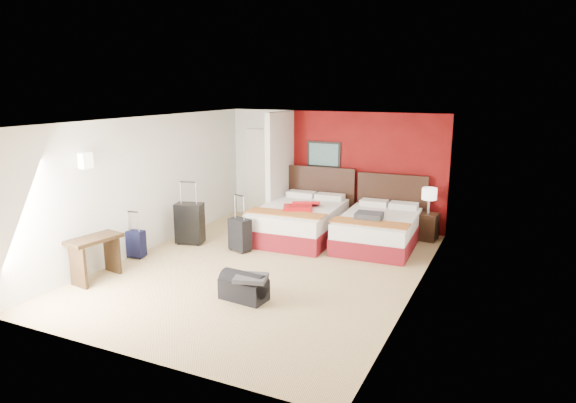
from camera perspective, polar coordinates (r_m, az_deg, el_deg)
The scene contains 17 objects.
ground at distance 8.73m, azimuth -2.46°, elevation -7.46°, with size 6.50×6.50×0.00m, color #CFB47F.
room_walls at distance 10.27m, azimuth -5.84°, elevation 2.86°, with size 5.02×6.52×2.50m.
red_accent_panel at distance 11.06m, azimuth 8.72°, elevation 3.47°, with size 3.50×0.04×2.50m, color maroon.
partition_wall at distance 11.11m, azimuth -0.90°, elevation 3.66°, with size 0.12×1.20×2.50m, color silver.
entry_door at distance 12.00m, azimuth -2.89°, elevation 3.25°, with size 0.82×0.06×2.05m, color silver.
bed_left at distance 10.32m, azimuth 1.28°, elevation -2.33°, with size 1.51×2.16×0.65m, color white.
bed_right at distance 9.94m, azimuth 10.09°, elevation -3.28°, with size 1.40×2.00×0.60m, color silver.
red_suitcase_open at distance 10.10m, azimuth 1.58°, elevation -0.48°, with size 0.56×0.77×0.10m, color #B50F15.
jacket_bundle at distance 9.59m, azimuth 9.12°, elevation -1.61°, with size 0.49×0.40×0.12m, color #3E3F44.
nightstand at distance 10.56m, azimuth 15.43°, elevation -2.75°, with size 0.39×0.39×0.54m, color black.
table_lamp at distance 10.43m, azimuth 15.60°, elevation 0.07°, with size 0.29×0.29×0.52m, color silver.
suitcase_black at distance 10.08m, azimuth -11.02°, elevation -2.55°, with size 0.52×0.33×0.78m, color black.
suitcase_charcoal at distance 9.52m, azimuth -5.44°, elevation -3.88°, with size 0.40×0.25×0.59m, color black.
suitcase_navy at distance 9.55m, azimuth -16.84°, elevation -4.72°, with size 0.34×0.21×0.47m, color black.
duffel_bag at distance 7.47m, azimuth -5.01°, elevation -9.72°, with size 0.68×0.36×0.34m, color black.
jacket_draped at distance 7.28m, azimuth -4.20°, elevation -8.59°, with size 0.45×0.38×0.06m, color #3A3A40.
desk at distance 8.68m, azimuth -20.87°, elevation -6.00°, with size 0.42×0.85×0.70m, color #322010.
Camera 1 is at (3.80, -7.25, 3.04)m, focal length 31.54 mm.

